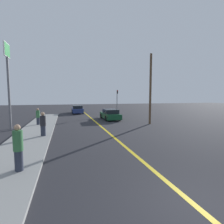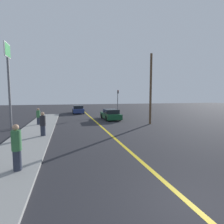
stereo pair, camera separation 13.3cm
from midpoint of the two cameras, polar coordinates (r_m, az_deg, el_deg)
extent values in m
plane|color=#28282D|center=(5.80, 27.30, -27.33)|extent=(120.00, 120.00, 0.00)
cube|color=gold|center=(22.02, -6.15, -2.71)|extent=(0.20, 60.00, 0.01)
cube|color=gray|center=(16.90, -23.41, -5.36)|extent=(2.76, 25.81, 0.14)
cube|color=#144728|center=(22.77, -0.80, -1.17)|extent=(1.85, 4.53, 0.64)
cube|color=black|center=(22.49, -0.66, 0.25)|extent=(1.62, 2.50, 0.53)
cylinder|color=black|center=(23.95, -3.66, -1.28)|extent=(0.22, 0.64, 0.64)
cylinder|color=black|center=(24.36, 0.33, -1.16)|extent=(0.22, 0.64, 0.64)
cylinder|color=black|center=(21.23, -2.10, -2.12)|extent=(0.22, 0.64, 0.64)
cylinder|color=black|center=(21.70, 2.36, -1.96)|extent=(0.22, 0.64, 0.64)
cube|color=navy|center=(31.48, -11.35, 0.60)|extent=(1.88, 4.80, 0.69)
cube|color=black|center=(31.20, -11.34, 1.65)|extent=(1.63, 2.65, 0.50)
cylinder|color=black|center=(32.94, -12.96, 0.43)|extent=(0.23, 0.68, 0.68)
cylinder|color=black|center=(33.02, -9.99, 0.50)|extent=(0.23, 0.68, 0.68)
cylinder|color=black|center=(29.99, -12.83, -0.03)|extent=(0.23, 0.68, 0.68)
cylinder|color=black|center=(30.08, -9.56, 0.04)|extent=(0.23, 0.68, 0.68)
cylinder|color=#282D3D|center=(8.02, -28.56, -13.79)|extent=(0.31, 0.31, 0.80)
cylinder|color=#336B3D|center=(7.81, -28.82, -8.21)|extent=(0.37, 0.37, 0.80)
sphere|color=tan|center=(7.71, -29.00, -4.44)|extent=(0.24, 0.24, 0.24)
cylinder|color=#282D3D|center=(13.88, -21.80, -5.72)|extent=(0.35, 0.35, 0.74)
cylinder|color=#232328|center=(13.77, -21.91, -2.68)|extent=(0.42, 0.42, 0.74)
sphere|color=tan|center=(13.71, -21.98, -0.59)|extent=(0.27, 0.27, 0.27)
cylinder|color=#282D3D|center=(19.39, -23.15, -2.75)|extent=(0.32, 0.32, 0.72)
cylinder|color=#336B3D|center=(19.30, -23.23, -0.63)|extent=(0.37, 0.37, 0.72)
sphere|color=tan|center=(19.26, -23.28, 0.79)|extent=(0.24, 0.24, 0.24)
cylinder|color=slate|center=(29.17, 1.51, 3.21)|extent=(0.12, 0.12, 3.99)
cube|color=black|center=(28.98, 1.62, 6.60)|extent=(0.18, 0.18, 0.55)
sphere|color=red|center=(28.90, 1.68, 6.93)|extent=(0.14, 0.14, 0.14)
cylinder|color=slate|center=(18.59, -30.77, 5.25)|extent=(0.20, 0.20, 6.58)
cube|color=silver|center=(19.03, -31.35, 16.93)|extent=(0.08, 1.58, 1.25)
cube|color=#238438|center=(19.03, -31.35, 16.93)|extent=(0.12, 1.46, 1.13)
cylinder|color=brown|center=(19.36, 12.24, 7.24)|extent=(0.24, 0.24, 7.52)
camera|label=1|loc=(0.07, -90.23, -0.02)|focal=28.00mm
camera|label=2|loc=(0.07, 89.77, 0.02)|focal=28.00mm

